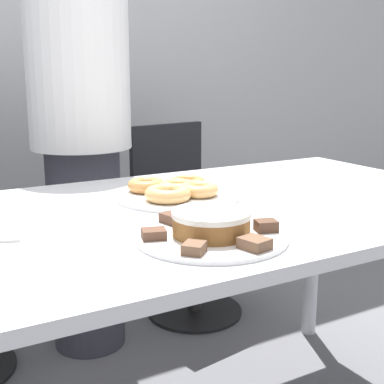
{
  "coord_description": "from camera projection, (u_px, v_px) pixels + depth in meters",
  "views": [
    {
      "loc": [
        -0.6,
        -1.18,
        1.11
      ],
      "look_at": [
        0.03,
        -0.07,
        0.81
      ],
      "focal_mm": 50.0,
      "sensor_mm": 36.0,
      "label": 1
    }
  ],
  "objects": [
    {
      "name": "wall_back",
      "position": [
        18.0,
        29.0,
        2.58
      ],
      "size": [
        8.0,
        0.05,
        2.6
      ],
      "color": "#A8AAAD",
      "rests_on": "ground_plane"
    },
    {
      "name": "table",
      "position": [
        168.0,
        240.0,
        1.39
      ],
      "size": [
        1.89,
        0.93,
        0.75
      ],
      "color": "silver",
      "rests_on": "ground_plane"
    },
    {
      "name": "person_standing",
      "position": [
        81.0,
        133.0,
        2.03
      ],
      "size": [
        0.38,
        0.38,
        1.67
      ],
      "color": "#383842",
      "rests_on": "ground_plane"
    },
    {
      "name": "office_chair_right",
      "position": [
        186.0,
        227.0,
        2.46
      ],
      "size": [
        0.51,
        0.51,
        0.86
      ],
      "rotation": [
        0.0,
        0.0,
        0.17
      ],
      "color": "black",
      "rests_on": "ground_plane"
    },
    {
      "name": "plate_cake",
      "position": [
        211.0,
        237.0,
        1.14
      ],
      "size": [
        0.33,
        0.33,
        0.01
      ],
      "color": "white",
      "rests_on": "table"
    },
    {
      "name": "plate_donuts",
      "position": [
        178.0,
        196.0,
        1.52
      ],
      "size": [
        0.36,
        0.36,
        0.01
      ],
      "color": "white",
      "rests_on": "table"
    },
    {
      "name": "frosted_cake",
      "position": [
        211.0,
        223.0,
        1.14
      ],
      "size": [
        0.17,
        0.17,
        0.05
      ],
      "color": "brown",
      "rests_on": "plate_cake"
    },
    {
      "name": "lamington_0",
      "position": [
        255.0,
        243.0,
        1.05
      ],
      "size": [
        0.06,
        0.06,
        0.02
      ],
      "rotation": [
        0.0,
        0.0,
        4.93
      ],
      "color": "brown",
      "rests_on": "plate_cake"
    },
    {
      "name": "lamington_1",
      "position": [
        266.0,
        226.0,
        1.17
      ],
      "size": [
        0.06,
        0.05,
        0.02
      ],
      "rotation": [
        0.0,
        0.0,
        5.98
      ],
      "color": "#513828",
      "rests_on": "plate_cake"
    },
    {
      "name": "lamington_2",
      "position": [
        225.0,
        215.0,
        1.26
      ],
      "size": [
        0.07,
        0.07,
        0.02
      ],
      "rotation": [
        0.0,
        0.0,
        7.03
      ],
      "color": "brown",
      "rests_on": "plate_cake"
    },
    {
      "name": "lamington_3",
      "position": [
        174.0,
        218.0,
        1.23
      ],
      "size": [
        0.06,
        0.06,
        0.02
      ],
      "rotation": [
        0.0,
        0.0,
        8.08
      ],
      "color": "brown",
      "rests_on": "plate_cake"
    },
    {
      "name": "lamington_4",
      "position": [
        154.0,
        234.0,
        1.11
      ],
      "size": [
        0.06,
        0.05,
        0.02
      ],
      "rotation": [
        0.0,
        0.0,
        9.12
      ],
      "color": "brown",
      "rests_on": "plate_cake"
    },
    {
      "name": "lamington_5",
      "position": [
        194.0,
        248.0,
        1.03
      ],
      "size": [
        0.06,
        0.06,
        0.02
      ],
      "rotation": [
        0.0,
        0.0,
        10.17
      ],
      "color": "brown",
      "rests_on": "plate_cake"
    },
    {
      "name": "donut_0",
      "position": [
        178.0,
        188.0,
        1.51
      ],
      "size": [
        0.11,
        0.11,
        0.04
      ],
      "color": "tan",
      "rests_on": "plate_donuts"
    },
    {
      "name": "donut_1",
      "position": [
        146.0,
        185.0,
        1.55
      ],
      "size": [
        0.11,
        0.11,
        0.04
      ],
      "color": "#D18E4C",
      "rests_on": "plate_donuts"
    },
    {
      "name": "donut_2",
      "position": [
        168.0,
        194.0,
        1.44
      ],
      "size": [
        0.13,
        0.13,
        0.04
      ],
      "color": "#E5AD66",
      "rests_on": "plate_donuts"
    },
    {
      "name": "donut_3",
      "position": [
        199.0,
        189.0,
        1.49
      ],
      "size": [
        0.11,
        0.11,
        0.04
      ],
      "color": "#E5AD66",
      "rests_on": "plate_donuts"
    },
    {
      "name": "donut_4",
      "position": [
        188.0,
        182.0,
        1.61
      ],
      "size": [
        0.11,
        0.11,
        0.03
      ],
      "color": "#C68447",
      "rests_on": "plate_donuts"
    }
  ]
}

